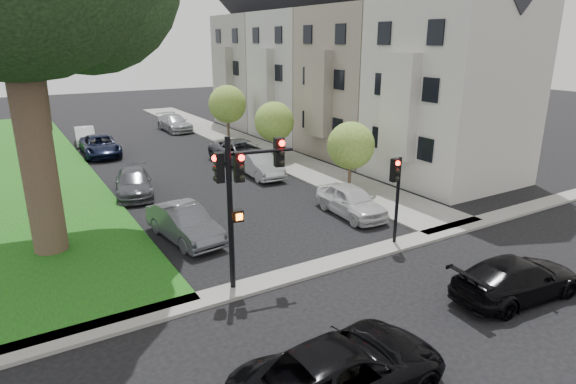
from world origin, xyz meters
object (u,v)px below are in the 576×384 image
traffic_signal_secondary (396,185)px  car_parked_5 (185,223)px  car_parked_4 (175,123)px  car_parked_2 (242,152)px  car_parked_8 (100,146)px  car_parked_1 (259,165)px  small_tree_c (227,104)px  small_tree_a (351,146)px  small_tree_b (274,122)px  car_parked_0 (351,201)px  car_parked_6 (134,183)px  car_cross_far (517,278)px  car_cross_near (344,370)px  car_parked_9 (85,136)px  traffic_signal_main (241,185)px

traffic_signal_secondary → car_parked_5: bearing=144.9°
car_parked_4 → car_parked_2: bearing=-91.7°
car_parked_8 → car_parked_1: bearing=-53.4°
small_tree_c → car_parked_4: (-2.23, 6.79, -2.26)m
car_parked_5 → car_parked_8: car_parked_5 is taller
small_tree_c → car_parked_4: small_tree_c is taller
small_tree_a → car_parked_2: small_tree_a is taller
small_tree_a → car_parked_4: 22.72m
small_tree_a → small_tree_c: small_tree_c is taller
small_tree_b → car_parked_0: size_ratio=0.95×
car_parked_8 → small_tree_c: bearing=2.5°
car_parked_6 → car_parked_4: bearing=76.9°
car_cross_far → car_parked_0: 8.71m
small_tree_c → car_parked_8: 10.14m
car_parked_1 → car_parked_5: same height
small_tree_a → car_cross_far: size_ratio=0.82×
traffic_signal_secondary → car_parked_5: traffic_signal_secondary is taller
small_tree_b → traffic_signal_secondary: 15.17m
car_parked_4 → car_parked_0: bearing=-91.3°
car_parked_2 → car_parked_8: car_parked_2 is taller
traffic_signal_secondary → car_parked_2: traffic_signal_secondary is taller
car_parked_8 → car_parked_0: bearing=-65.2°
car_cross_near → car_parked_2: size_ratio=0.93×
car_cross_far → car_parked_4: bearing=4.2°
car_parked_1 → car_parked_9: size_ratio=1.08×
traffic_signal_secondary → small_tree_b: bearing=78.5°
small_tree_a → small_tree_b: small_tree_b is taller
car_parked_2 → car_parked_4: 14.09m
small_tree_c → car_parked_2: (-2.36, -7.30, -2.21)m
traffic_signal_main → car_parked_6: traffic_signal_main is taller
small_tree_a → car_parked_5: (-9.91, -1.80, -1.80)m
small_tree_a → car_parked_5: small_tree_a is taller
car_parked_5 → car_parked_9: (-0.21, 22.37, -0.05)m
car_parked_8 → car_parked_9: bearing=95.7°
small_tree_a → traffic_signal_main: size_ratio=0.74×
car_cross_near → car_parked_6: 17.85m
car_cross_near → car_parked_2: (7.58, 20.93, 0.06)m
traffic_signal_secondary → car_cross_far: (0.52, -5.09, -1.85)m
car_parked_9 → car_parked_0: bearing=-65.3°
small_tree_c → car_parked_0: (-2.28, -18.77, -2.27)m
car_parked_2 → car_parked_6: 8.40m
small_tree_b → car_cross_near: 23.05m
car_parked_9 → car_parked_5: bearing=-83.2°
car_parked_4 → car_parked_9: (-7.90, -1.97, -0.06)m
small_tree_b → car_parked_0: small_tree_b is taller
car_parked_5 → car_parked_9: bearing=83.0°
car_parked_4 → car_parked_9: size_ratio=1.24×
car_cross_near → car_parked_5: bearing=-1.9°
car_parked_6 → car_parked_5: bearing=-76.2°
car_cross_near → car_parked_9: (-0.18, 33.05, -0.05)m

